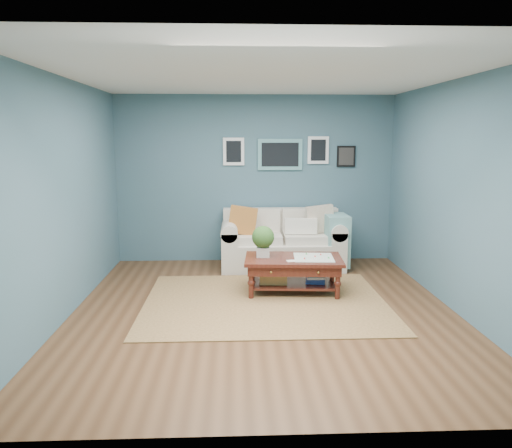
{
  "coord_description": "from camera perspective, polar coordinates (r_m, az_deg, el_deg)",
  "views": [
    {
      "loc": [
        -0.33,
        -5.64,
        2.04
      ],
      "look_at": [
        -0.05,
        1.0,
        0.87
      ],
      "focal_mm": 35.0,
      "sensor_mm": 36.0,
      "label": 1
    }
  ],
  "objects": [
    {
      "name": "room_shell",
      "position": [
        5.74,
        1.02,
        3.19
      ],
      "size": [
        5.0,
        5.02,
        2.7
      ],
      "color": "brown",
      "rests_on": "ground"
    },
    {
      "name": "area_rug",
      "position": [
        6.29,
        1.06,
        -8.89
      ],
      "size": [
        2.99,
        2.39,
        0.01
      ],
      "primitive_type": "cube",
      "color": "brown",
      "rests_on": "ground"
    },
    {
      "name": "loveseat",
      "position": [
        7.88,
        3.6,
        -2.0
      ],
      "size": [
        1.94,
        0.88,
        1.0
      ],
      "color": "beige",
      "rests_on": "ground"
    },
    {
      "name": "coffee_table",
      "position": [
        6.58,
        3.71,
        -4.53
      ],
      "size": [
        1.31,
        0.82,
        0.88
      ],
      "rotation": [
        0.0,
        0.0,
        -0.07
      ],
      "color": "#350A0A",
      "rests_on": "ground"
    }
  ]
}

